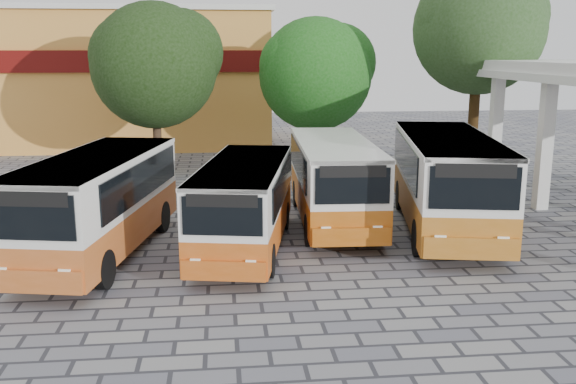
{
  "coord_description": "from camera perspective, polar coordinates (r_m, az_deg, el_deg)",
  "views": [
    {
      "loc": [
        -3.98,
        -16.03,
        5.81
      ],
      "look_at": [
        -1.94,
        3.3,
        1.5
      ],
      "focal_mm": 40.0,
      "sensor_mm": 36.0,
      "label": 1
    }
  ],
  "objects": [
    {
      "name": "ground",
      "position": [
        17.51,
        7.52,
        -6.98
      ],
      "size": [
        90.0,
        90.0,
        0.0
      ],
      "primitive_type": "plane",
      "color": "slate",
      "rests_on": "ground"
    },
    {
      "name": "shophouse_block",
      "position": [
        42.63,
        -15.74,
        9.82
      ],
      "size": [
        20.4,
        10.4,
        8.3
      ],
      "color": "gold",
      "rests_on": "ground"
    },
    {
      "name": "bus_far_left",
      "position": [
        19.02,
        -16.56,
        -0.58
      ],
      "size": [
        3.93,
        8.4,
        2.89
      ],
      "rotation": [
        0.0,
        0.0,
        -0.19
      ],
      "color": "#B5561F",
      "rests_on": "ground"
    },
    {
      "name": "bus_centre_left",
      "position": [
        18.83,
        -3.87,
        -0.72
      ],
      "size": [
        3.49,
        7.57,
        2.61
      ],
      "rotation": [
        0.0,
        0.0,
        -0.18
      ],
      "color": "#BB5013",
      "rests_on": "ground"
    },
    {
      "name": "bus_centre_right",
      "position": [
        21.75,
        4.1,
        1.41
      ],
      "size": [
        2.73,
        7.94,
        2.83
      ],
      "rotation": [
        0.0,
        0.0,
        -0.04
      ],
      "color": "#AE530D",
      "rests_on": "ground"
    },
    {
      "name": "bus_far_right",
      "position": [
        21.39,
        13.91,
        1.34
      ],
      "size": [
        4.17,
        9.03,
        3.12
      ],
      "rotation": [
        0.0,
        0.0,
        -0.18
      ],
      "color": "#AC6318",
      "rests_on": "ground"
    },
    {
      "name": "tree_left",
      "position": [
        31.59,
        -11.68,
        11.32
      ],
      "size": [
        6.26,
        5.96,
        8.08
      ],
      "color": "#4B3423",
      "rests_on": "ground"
    },
    {
      "name": "tree_middle",
      "position": [
        32.29,
        2.57,
        10.75
      ],
      "size": [
        5.86,
        5.59,
        7.44
      ],
      "color": "black",
      "rests_on": "ground"
    },
    {
      "name": "tree_right",
      "position": [
        31.57,
        16.75,
        14.07
      ],
      "size": [
        6.29,
        5.99,
        9.76
      ],
      "color": "#3C2710",
      "rests_on": "ground"
    }
  ]
}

